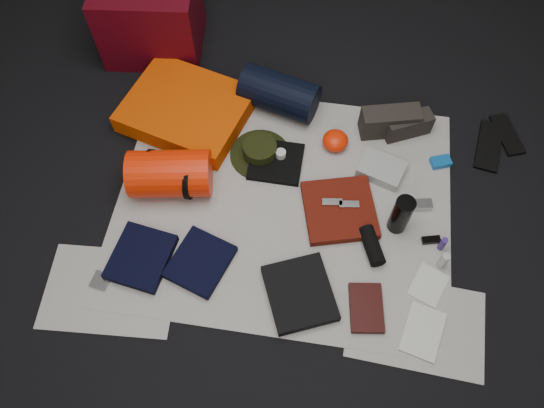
# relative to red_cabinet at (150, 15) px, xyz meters

# --- Properties ---
(floor) EXTENTS (4.50, 4.50, 0.02)m
(floor) POSITION_rel_red_cabinet_xyz_m (0.87, -0.94, -0.23)
(floor) COLOR black
(floor) RESTS_ON ground
(newspaper_mat) EXTENTS (1.60, 1.30, 0.01)m
(newspaper_mat) POSITION_rel_red_cabinet_xyz_m (0.87, -0.94, -0.21)
(newspaper_mat) COLOR beige
(newspaper_mat) RESTS_ON floor
(newspaper_sheet_front_left) EXTENTS (0.61, 0.44, 0.00)m
(newspaper_sheet_front_left) POSITION_rel_red_cabinet_xyz_m (0.17, -1.49, -0.22)
(newspaper_sheet_front_left) COLOR beige
(newspaper_sheet_front_left) RESTS_ON floor
(newspaper_sheet_front_right) EXTENTS (0.60, 0.43, 0.00)m
(newspaper_sheet_front_right) POSITION_rel_red_cabinet_xyz_m (1.52, -1.44, -0.22)
(newspaper_sheet_front_right) COLOR beige
(newspaper_sheet_front_right) RESTS_ON floor
(red_cabinet) EXTENTS (0.57, 0.49, 0.43)m
(red_cabinet) POSITION_rel_red_cabinet_xyz_m (0.00, 0.00, 0.00)
(red_cabinet) COLOR #4E0510
(red_cabinet) RESTS_ON floor
(sleeping_pad) EXTENTS (0.72, 0.64, 0.11)m
(sleeping_pad) POSITION_rel_red_cabinet_xyz_m (0.29, -0.49, -0.16)
(sleeping_pad) COLOR #E84602
(sleeping_pad) RESTS_ON newspaper_mat
(stuff_sack) EXTENTS (0.42, 0.29, 0.23)m
(stuff_sack) POSITION_rel_red_cabinet_xyz_m (0.32, -0.92, -0.10)
(stuff_sack) COLOR #F12304
(stuff_sack) RESTS_ON newspaper_mat
(sack_strap_left) EXTENTS (0.02, 0.22, 0.22)m
(sack_strap_left) POSITION_rel_red_cabinet_xyz_m (0.22, -0.92, -0.10)
(sack_strap_left) COLOR black
(sack_strap_left) RESTS_ON newspaper_mat
(sack_strap_right) EXTENTS (0.03, 0.22, 0.22)m
(sack_strap_right) POSITION_rel_red_cabinet_xyz_m (0.42, -0.92, -0.10)
(sack_strap_right) COLOR black
(sack_strap_right) RESTS_ON newspaper_mat
(navy_duffel) EXTENTS (0.44, 0.31, 0.21)m
(navy_duffel) POSITION_rel_red_cabinet_xyz_m (0.76, -0.35, -0.11)
(navy_duffel) COLOR black
(navy_duffel) RESTS_ON newspaper_mat
(boonie_brim) EXTENTS (0.36, 0.36, 0.01)m
(boonie_brim) POSITION_rel_red_cabinet_xyz_m (0.71, -0.67, -0.21)
(boonie_brim) COLOR black
(boonie_brim) RESTS_ON newspaper_mat
(boonie_crown) EXTENTS (0.17, 0.17, 0.07)m
(boonie_crown) POSITION_rel_red_cabinet_xyz_m (0.71, -0.67, -0.17)
(boonie_crown) COLOR black
(boonie_crown) RESTS_ON boonie_brim
(hiking_boot_left) EXTENTS (0.32, 0.18, 0.15)m
(hiking_boot_left) POSITION_rel_red_cabinet_xyz_m (1.35, -0.42, -0.14)
(hiking_boot_left) COLOR #2B2521
(hiking_boot_left) RESTS_ON newspaper_mat
(hiking_boot_right) EXTENTS (0.26, 0.19, 0.12)m
(hiking_boot_right) POSITION_rel_red_cabinet_xyz_m (1.44, -0.42, -0.15)
(hiking_boot_right) COLOR #2B2521
(hiking_boot_right) RESTS_ON newspaper_mat
(flip_flop_left) EXTENTS (0.16, 0.32, 0.02)m
(flip_flop_left) POSITION_rel_red_cabinet_xyz_m (1.87, -0.44, -0.21)
(flip_flop_left) COLOR black
(flip_flop_left) RESTS_ON floor
(flip_flop_right) EXTENTS (0.18, 0.27, 0.01)m
(flip_flop_right) POSITION_rel_red_cabinet_xyz_m (1.97, -0.36, -0.21)
(flip_flop_right) COLOR black
(flip_flop_right) RESTS_ON floor
(trousers_navy_a) EXTENTS (0.29, 0.32, 0.04)m
(trousers_navy_a) POSITION_rel_red_cabinet_xyz_m (0.27, -1.32, -0.19)
(trousers_navy_a) COLOR black
(trousers_navy_a) RESTS_ON newspaper_mat
(trousers_navy_b) EXTENTS (0.31, 0.33, 0.04)m
(trousers_navy_b) POSITION_rel_red_cabinet_xyz_m (0.54, -1.30, -0.19)
(trousers_navy_b) COLOR black
(trousers_navy_b) RESTS_ON newspaper_mat
(trousers_charcoal) EXTENTS (0.38, 0.40, 0.05)m
(trousers_charcoal) POSITION_rel_red_cabinet_xyz_m (1.00, -1.38, -0.19)
(trousers_charcoal) COLOR black
(trousers_charcoal) RESTS_ON newspaper_mat
(black_tshirt) EXTENTS (0.26, 0.25, 0.03)m
(black_tshirt) POSITION_rel_red_cabinet_xyz_m (0.80, -0.71, -0.20)
(black_tshirt) COLOR black
(black_tshirt) RESTS_ON newspaper_mat
(red_shirt) EXTENTS (0.41, 0.41, 0.04)m
(red_shirt) POSITION_rel_red_cabinet_xyz_m (1.14, -0.94, -0.19)
(red_shirt) COLOR #591309
(red_shirt) RESTS_ON newspaper_mat
(orange_stuff_sack) EXTENTS (0.14, 0.14, 0.09)m
(orange_stuff_sack) POSITION_rel_red_cabinet_xyz_m (1.08, -0.56, -0.17)
(orange_stuff_sack) COLOR #F12304
(orange_stuff_sack) RESTS_ON newspaper_mat
(first_aid_pouch) EXTENTS (0.25, 0.22, 0.05)m
(first_aid_pouch) POSITION_rel_red_cabinet_xyz_m (1.33, -0.69, -0.18)
(first_aid_pouch) COLOR #969E96
(first_aid_pouch) RESTS_ON newspaper_mat
(water_bottle) EXTENTS (0.10, 0.10, 0.22)m
(water_bottle) POSITION_rel_red_cabinet_xyz_m (1.41, -0.98, -0.10)
(water_bottle) COLOR black
(water_bottle) RESTS_ON newspaper_mat
(speaker) EXTENTS (0.14, 0.20, 0.07)m
(speaker) POSITION_rel_red_cabinet_xyz_m (1.30, -1.11, -0.18)
(speaker) COLOR black
(speaker) RESTS_ON newspaper_mat
(compact_camera) EXTENTS (0.10, 0.07, 0.03)m
(compact_camera) POSITION_rel_red_cabinet_xyz_m (1.53, -0.85, -0.19)
(compact_camera) COLOR #B4B4B9
(compact_camera) RESTS_ON newspaper_mat
(cyan_case) EXTENTS (0.11, 0.09, 0.03)m
(cyan_case) POSITION_rel_red_cabinet_xyz_m (1.62, -0.59, -0.20)
(cyan_case) COLOR #1057A1
(cyan_case) RESTS_ON newspaper_mat
(toiletry_purple) EXTENTS (0.03, 0.03, 0.09)m
(toiletry_purple) POSITION_rel_red_cabinet_xyz_m (1.62, -1.06, -0.17)
(toiletry_purple) COLOR #3E2577
(toiletry_purple) RESTS_ON newspaper_mat
(toiletry_clear) EXTENTS (0.04, 0.04, 0.11)m
(toiletry_clear) POSITION_rel_red_cabinet_xyz_m (1.62, -1.15, -0.16)
(toiletry_clear) COLOR #A6AAA5
(toiletry_clear) RESTS_ON newspaper_mat
(paperback_book) EXTENTS (0.17, 0.24, 0.03)m
(paperback_book) POSITION_rel_red_cabinet_xyz_m (1.30, -1.40, -0.20)
(paperback_book) COLOR black
(paperback_book) RESTS_ON newspaper_mat
(map_booklet) EXTENTS (0.20, 0.26, 0.01)m
(map_booklet) POSITION_rel_red_cabinet_xyz_m (1.55, -1.47, -0.21)
(map_booklet) COLOR beige
(map_booklet) RESTS_ON newspaper_mat
(map_printout) EXTENTS (0.19, 0.21, 0.01)m
(map_printout) POSITION_rel_red_cabinet_xyz_m (1.57, -1.25, -0.21)
(map_printout) COLOR beige
(map_printout) RESTS_ON newspaper_mat
(sunglasses) EXTENTS (0.09, 0.05, 0.02)m
(sunglasses) POSITION_rel_red_cabinet_xyz_m (1.58, -1.03, -0.20)
(sunglasses) COLOR black
(sunglasses) RESTS_ON newspaper_mat
(key_cluster) EXTENTS (0.09, 0.09, 0.01)m
(key_cluster) POSITION_rel_red_cabinet_xyz_m (0.12, -1.45, -0.20)
(key_cluster) COLOR #B4B4B9
(key_cluster) RESTS_ON newspaper_mat
(tape_roll) EXTENTS (0.05, 0.05, 0.04)m
(tape_roll) POSITION_rel_red_cabinet_xyz_m (0.82, -0.68, -0.17)
(tape_roll) COLOR silver
(tape_roll) RESTS_ON black_tshirt
(energy_bar_a) EXTENTS (0.10, 0.05, 0.01)m
(energy_bar_a) POSITION_rel_red_cabinet_xyz_m (1.10, -0.92, -0.16)
(energy_bar_a) COLOR #B4B4B9
(energy_bar_a) RESTS_ON red_shirt
(energy_bar_b) EXTENTS (0.10, 0.05, 0.01)m
(energy_bar_b) POSITION_rel_red_cabinet_xyz_m (1.18, -0.92, -0.16)
(energy_bar_b) COLOR #B4B4B9
(energy_bar_b) RESTS_ON red_shirt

